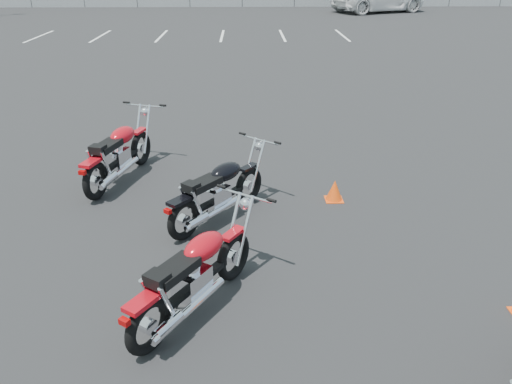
{
  "coord_description": "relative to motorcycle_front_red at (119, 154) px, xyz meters",
  "views": [
    {
      "loc": [
        0.04,
        -5.7,
        3.66
      ],
      "look_at": [
        0.2,
        0.6,
        0.65
      ],
      "focal_mm": 35.0,
      "sensor_mm": 36.0,
      "label": 1
    }
  ],
  "objects": [
    {
      "name": "ground",
      "position": [
        2.15,
        -2.51,
        -0.51
      ],
      "size": [
        120.0,
        120.0,
        0.0
      ],
      "primitive_type": "plane",
      "color": "black",
      "rests_on": "ground"
    },
    {
      "name": "motorcycle_front_red",
      "position": [
        0.0,
        0.0,
        0.0
      ],
      "size": [
        1.15,
        2.28,
        1.13
      ],
      "color": "black",
      "rests_on": "ground"
    },
    {
      "name": "motorcycle_second_black",
      "position": [
        1.8,
        -1.51,
        -0.04
      ],
      "size": [
        1.67,
        1.9,
        1.04
      ],
      "color": "black",
      "rests_on": "ground"
    },
    {
      "name": "motorcycle_third_red",
      "position": [
        1.64,
        -3.66,
        -0.03
      ],
      "size": [
        1.57,
        2.03,
        1.07
      ],
      "color": "black",
      "rests_on": "ground"
    },
    {
      "name": "training_cone_near",
      "position": [
        3.66,
        -0.88,
        -0.34
      ],
      "size": [
        0.29,
        0.29,
        0.35
      ],
      "color": "#FF4D0D",
      "rests_on": "ground"
    },
    {
      "name": "parking_line_stripes",
      "position": [
        -0.35,
        17.49,
        -0.51
      ],
      "size": [
        15.12,
        4.0,
        0.01
      ],
      "color": "silver",
      "rests_on": "ground"
    }
  ]
}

